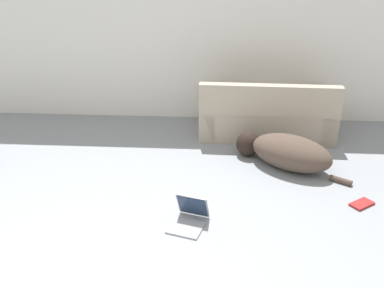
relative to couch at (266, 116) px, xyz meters
The scene contains 6 objects.
ground_plane 3.31m from the couch, 116.28° to the right, with size 20.00×20.00×0.00m, color gray.
wall_back 1.91m from the couch, 158.56° to the left, with size 7.51×0.06×2.66m.
couch is the anchor object (origin of this frame).
dog 0.96m from the couch, 81.67° to the right, with size 1.25×0.96×0.37m.
laptop_open 2.29m from the couch, 111.96° to the right, with size 0.38×0.43×0.26m.
book_red 1.91m from the couch, 65.99° to the right, with size 0.26×0.24×0.02m.
Camera 1 is at (0.83, -2.35, 2.22)m, focal length 40.00 mm.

